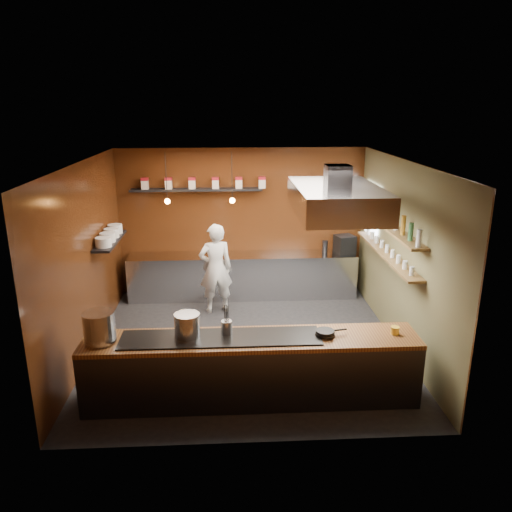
{
  "coord_description": "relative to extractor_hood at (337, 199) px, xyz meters",
  "views": [
    {
      "loc": [
        -0.27,
        -7.48,
        3.86
      ],
      "look_at": [
        0.17,
        0.4,
        1.41
      ],
      "focal_mm": 35.0,
      "sensor_mm": 36.0,
      "label": 1
    }
  ],
  "objects": [
    {
      "name": "plate_stacks",
      "position": [
        -3.64,
        1.4,
        -0.86
      ],
      "size": [
        0.26,
        1.16,
        0.16
      ],
      "color": "silver",
      "rests_on": "plate_shelf"
    },
    {
      "name": "floor",
      "position": [
        -1.3,
        0.4,
        -2.51
      ],
      "size": [
        5.0,
        5.0,
        0.0
      ],
      "primitive_type": "plane",
      "color": "black",
      "rests_on": "ground"
    },
    {
      "name": "pendant_left",
      "position": [
        -2.7,
        2.1,
        -0.35
      ],
      "size": [
        0.1,
        0.1,
        0.95
      ],
      "color": "black",
      "rests_on": "ceiling"
    },
    {
      "name": "storage_tins",
      "position": [
        -2.05,
        2.76,
        -0.17
      ],
      "size": [
        2.43,
        0.13,
        0.22
      ],
      "color": "beige",
      "rests_on": "tin_shelf"
    },
    {
      "name": "utensil_crock",
      "position": [
        -1.62,
        -1.11,
        -1.47
      ],
      "size": [
        0.18,
        0.18,
        0.19
      ],
      "primitive_type": "cylinder",
      "rotation": [
        0.0,
        0.0,
        -0.26
      ],
      "color": "#B0B2B7",
      "rests_on": "pass_counter"
    },
    {
      "name": "stockpot_small",
      "position": [
        -2.13,
        -1.14,
        -1.41
      ],
      "size": [
        0.4,
        0.4,
        0.31
      ],
      "primitive_type": "cylinder",
      "rotation": [
        0.0,
        0.0,
        -0.22
      ],
      "color": "silver",
      "rests_on": "pass_counter"
    },
    {
      "name": "chef",
      "position": [
        -1.83,
        1.82,
        -1.64
      ],
      "size": [
        0.7,
        0.54,
        1.73
      ],
      "primitive_type": "imported",
      "rotation": [
        0.0,
        0.0,
        3.35
      ],
      "color": "white",
      "rests_on": "floor"
    },
    {
      "name": "extractor_hood",
      "position": [
        0.0,
        0.0,
        0.0
      ],
      "size": [
        1.2,
        2.0,
        0.72
      ],
      "color": "#38383D",
      "rests_on": "ceiling"
    },
    {
      "name": "stockpot_large",
      "position": [
        -3.23,
        -1.22,
        -1.37
      ],
      "size": [
        0.46,
        0.46,
        0.39
      ],
      "primitive_type": "cylinder",
      "rotation": [
        0.0,
        0.0,
        -0.14
      ],
      "color": "#B5B8BD",
      "rests_on": "pass_counter"
    },
    {
      "name": "left_wall",
      "position": [
        -3.8,
        0.4,
        -1.01
      ],
      "size": [
        0.0,
        5.0,
        5.0
      ],
      "primitive_type": "plane",
      "rotation": [
        1.57,
        0.0,
        1.57
      ],
      "color": "black",
      "rests_on": "ground"
    },
    {
      "name": "bottle_shelf_upper",
      "position": [
        1.04,
        0.7,
        -0.59
      ],
      "size": [
        0.26,
        2.8,
        0.04
      ],
      "primitive_type": "cube",
      "color": "brown",
      "rests_on": "right_wall"
    },
    {
      "name": "bottle_shelf_lower",
      "position": [
        1.04,
        0.7,
        -1.06
      ],
      "size": [
        0.26,
        2.8,
        0.04
      ],
      "primitive_type": "cube",
      "color": "brown",
      "rests_on": "right_wall"
    },
    {
      "name": "pass_counter",
      "position": [
        -1.3,
        -1.2,
        -2.04
      ],
      "size": [
        4.4,
        0.72,
        0.94
      ],
      "color": "#38383D",
      "rests_on": "floor"
    },
    {
      "name": "espresso_machine",
      "position": [
        0.79,
        2.59,
        -1.42
      ],
      "size": [
        0.44,
        0.43,
        0.36
      ],
      "primitive_type": "cube",
      "rotation": [
        0.0,
        0.0,
        0.27
      ],
      "color": "black",
      "rests_on": "prep_counter"
    },
    {
      "name": "prep_counter",
      "position": [
        -1.3,
        2.57,
        -2.06
      ],
      "size": [
        4.6,
        0.65,
        0.9
      ],
      "primitive_type": "cube",
      "color": "silver",
      "rests_on": "floor"
    },
    {
      "name": "plate_shelf",
      "position": [
        -3.64,
        1.4,
        -0.96
      ],
      "size": [
        0.3,
        1.4,
        0.04
      ],
      "primitive_type": "cube",
      "color": "black",
      "rests_on": "left_wall"
    },
    {
      "name": "ceiling",
      "position": [
        -1.3,
        0.4,
        0.49
      ],
      "size": [
        5.0,
        5.0,
        0.0
      ],
      "primitive_type": "plane",
      "rotation": [
        3.14,
        0.0,
        0.0
      ],
      "color": "silver",
      "rests_on": "back_wall"
    },
    {
      "name": "tin_shelf",
      "position": [
        -2.2,
        2.76,
        -0.31
      ],
      "size": [
        2.6,
        0.26,
        0.04
      ],
      "primitive_type": "cube",
      "color": "black",
      "rests_on": "back_wall"
    },
    {
      "name": "wine_glasses",
      "position": [
        1.04,
        0.7,
        -0.97
      ],
      "size": [
        0.07,
        2.37,
        0.13
      ],
      "color": "silver",
      "rests_on": "bottle_shelf_lower"
    },
    {
      "name": "bottles",
      "position": [
        1.04,
        0.7,
        -0.45
      ],
      "size": [
        0.06,
        2.66,
        0.24
      ],
      "color": "silver",
      "rests_on": "bottle_shelf_upper"
    },
    {
      "name": "frying_pan",
      "position": [
        -0.33,
        -1.21,
        -1.53
      ],
      "size": [
        0.43,
        0.26,
        0.07
      ],
      "color": "black",
      "rests_on": "pass_counter"
    },
    {
      "name": "window_pane",
      "position": [
        1.15,
        2.1,
        -0.61
      ],
      "size": [
        0.0,
        1.0,
        1.0
      ],
      "primitive_type": "plane",
      "rotation": [
        1.57,
        0.0,
        -1.57
      ],
      "color": "white",
      "rests_on": "right_wall"
    },
    {
      "name": "back_wall",
      "position": [
        -1.3,
        2.9,
        -1.01
      ],
      "size": [
        5.0,
        0.0,
        5.0
      ],
      "primitive_type": "plane",
      "rotation": [
        1.57,
        0.0,
        0.0
      ],
      "color": "black",
      "rests_on": "ground"
    },
    {
      "name": "butter_jar",
      "position": [
        0.6,
        -1.19,
        -1.53
      ],
      "size": [
        0.13,
        0.13,
        0.1
      ],
      "primitive_type": "cylinder",
      "rotation": [
        0.0,
        0.0,
        -0.18
      ],
      "color": "yellow",
      "rests_on": "pass_counter"
    },
    {
      "name": "right_wall",
      "position": [
        1.2,
        0.4,
        -1.01
      ],
      "size": [
        0.0,
        5.0,
        5.0
      ],
      "primitive_type": "plane",
      "rotation": [
        1.57,
        0.0,
        -1.57
      ],
      "color": "brown",
      "rests_on": "ground"
    },
    {
      "name": "pendant_right",
      "position": [
        -1.5,
        2.1,
        -0.35
      ],
      "size": [
        0.1,
        0.1,
        0.95
      ],
      "color": "black",
      "rests_on": "ceiling"
    }
  ]
}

